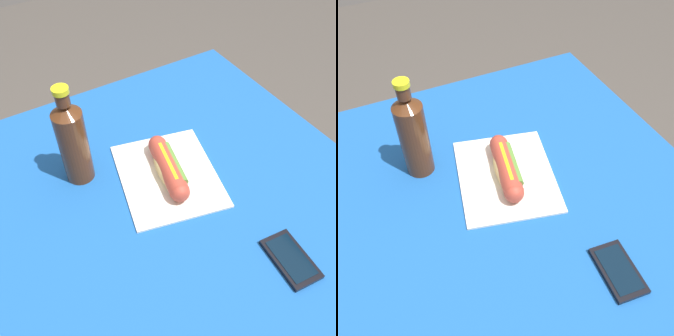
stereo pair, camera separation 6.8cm
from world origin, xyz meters
TOP-DOWN VIEW (x-y plane):
  - ground_plane at (0.00, 0.00)m, footprint 6.00×6.00m
  - dining_table at (0.00, 0.00)m, footprint 1.01×0.95m
  - paper_wrapper at (-0.07, 0.02)m, footprint 0.33×0.29m
  - hot_dog at (-0.07, 0.03)m, footprint 0.21×0.09m
  - cell_phone at (0.26, 0.12)m, footprint 0.13×0.08m
  - soda_bottle at (-0.19, -0.16)m, footprint 0.07×0.07m

SIDE VIEW (x-z plane):
  - ground_plane at x=0.00m, z-range 0.00..0.00m
  - dining_table at x=0.00m, z-range 0.24..0.98m
  - paper_wrapper at x=-0.07m, z-range 0.75..0.75m
  - cell_phone at x=0.26m, z-range 0.75..0.76m
  - hot_dog at x=-0.07m, z-range 0.75..0.80m
  - soda_bottle at x=-0.19m, z-range 0.73..0.99m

